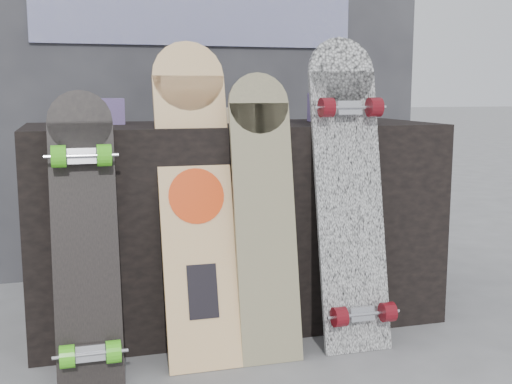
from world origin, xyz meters
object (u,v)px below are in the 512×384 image
object	(u,v)px
vendor_table	(235,222)
longboard_geisha	(196,192)
longboard_cascadia	(350,187)
longboard_celtic	(264,207)
skateboard_dark	(85,234)

from	to	relation	value
vendor_table	longboard_geisha	xyz separation A→B (m)	(-0.22, -0.32, 0.18)
vendor_table	longboard_cascadia	bearing A→B (deg)	-47.50
vendor_table	longboard_celtic	world-z (taller)	longboard_celtic
longboard_cascadia	skateboard_dark	bearing A→B (deg)	-176.94
longboard_geisha	skateboard_dark	xyz separation A→B (m)	(-0.38, -0.10, -0.10)
longboard_celtic	longboard_cascadia	world-z (taller)	longboard_cascadia
longboard_geisha	longboard_cascadia	size ratio (longest dim) A/B	0.98
skateboard_dark	longboard_celtic	bearing A→B (deg)	3.62
longboard_geisha	skateboard_dark	distance (m)	0.40
longboard_cascadia	skateboard_dark	size ratio (longest dim) A/B	1.20
longboard_celtic	skateboard_dark	world-z (taller)	longboard_celtic
longboard_celtic	longboard_cascadia	size ratio (longest dim) A/B	0.88
longboard_celtic	longboard_cascadia	xyz separation A→B (m)	(0.33, 0.01, 0.05)
vendor_table	longboard_cascadia	xyz separation A→B (m)	(0.34, -0.37, 0.18)
longboard_geisha	longboard_cascadia	bearing A→B (deg)	-5.12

